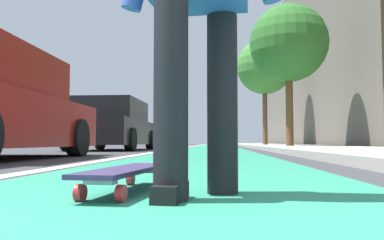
# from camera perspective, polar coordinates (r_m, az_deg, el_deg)

# --- Properties ---
(ground_plane) EXTENTS (80.00, 80.00, 0.00)m
(ground_plane) POSITION_cam_1_polar(r_m,az_deg,el_deg) (10.79, 2.54, -4.44)
(ground_plane) COLOR #38383D
(bike_lane_paint) EXTENTS (56.00, 2.16, 0.00)m
(bike_lane_paint) POSITION_cam_1_polar(r_m,az_deg,el_deg) (24.79, 3.24, -3.73)
(bike_lane_paint) COLOR #288466
(bike_lane_paint) RESTS_ON ground
(lane_stripe_white) EXTENTS (52.00, 0.16, 0.01)m
(lane_stripe_white) POSITION_cam_1_polar(r_m,az_deg,el_deg) (20.84, -0.25, -3.84)
(lane_stripe_white) COLOR silver
(lane_stripe_white) RESTS_ON ground
(sidewalk_curb) EXTENTS (52.00, 3.20, 0.11)m
(sidewalk_curb) POSITION_cam_1_polar(r_m,az_deg,el_deg) (19.00, 12.43, -3.67)
(sidewalk_curb) COLOR #9E9B93
(sidewalk_curb) RESTS_ON ground
(building_facade) EXTENTS (40.00, 1.20, 10.43)m
(building_facade) POSITION_cam_1_polar(r_m,az_deg,el_deg) (23.93, 16.80, 8.95)
(building_facade) COLOR #61594F
(building_facade) RESTS_ON ground
(skateboard) EXTENTS (0.86, 0.30, 0.11)m
(skateboard) POSITION_cam_1_polar(r_m,az_deg,el_deg) (1.88, -9.37, -7.45)
(skateboard) COLOR red
(skateboard) RESTS_ON ground
(parked_car_mid) EXTENTS (4.47, 1.96, 1.47)m
(parked_car_mid) POSITION_cam_1_polar(r_m,az_deg,el_deg) (11.88, -11.26, -0.90)
(parked_car_mid) COLOR black
(parked_car_mid) RESTS_ON ground
(traffic_light) EXTENTS (0.33, 0.28, 4.00)m
(traffic_light) POSITION_cam_1_polar(r_m,az_deg,el_deg) (20.58, -1.45, 3.90)
(traffic_light) COLOR #2D2D2D
(traffic_light) RESTS_ON ground
(street_tree_mid) EXTENTS (2.70, 2.70, 5.01)m
(street_tree_mid) POSITION_cam_1_polar(r_m,az_deg,el_deg) (14.36, 13.73, 10.62)
(street_tree_mid) COLOR brown
(street_tree_mid) RESTS_ON ground
(street_tree_far) EXTENTS (2.93, 2.93, 5.67)m
(street_tree_far) POSITION_cam_1_polar(r_m,az_deg,el_deg) (21.31, 10.40, 7.55)
(street_tree_far) COLOR brown
(street_tree_far) RESTS_ON ground
(pedestrian_distant) EXTENTS (0.44, 0.68, 1.56)m
(pedestrian_distant) POSITION_cam_1_polar(r_m,az_deg,el_deg) (15.08, -4.08, -0.69)
(pedestrian_distant) COLOR brown
(pedestrian_distant) RESTS_ON ground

